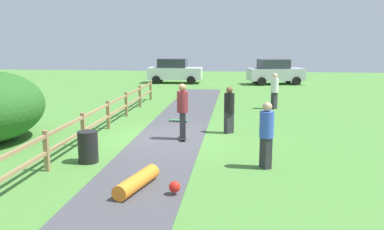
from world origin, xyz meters
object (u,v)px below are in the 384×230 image
skater_fallen (140,182)px  bystander_blue (266,132)px  skateboard_loose (179,120)px  bystander_white (275,89)px  bystander_black (229,108)px  skater_riding (183,108)px  parked_car_silver (275,72)px  trash_bin (88,147)px  parked_car_white (174,71)px

skater_fallen → bystander_blue: size_ratio=0.93×
skateboard_loose → bystander_white: bystander_white is taller
bystander_black → skater_riding: bearing=-142.6°
bystander_white → parked_car_silver: bearing=84.9°
skater_fallen → bystander_white: bystander_white is taller
skater_fallen → parked_car_silver: bearing=77.6°
skater_riding → parked_car_silver: bearing=75.4°
skater_fallen → bystander_black: bystander_black is taller
trash_bin → parked_car_white: bearing=92.2°
bystander_white → parked_car_white: bearing=120.9°
trash_bin → skater_fallen: (1.96, -1.95, -0.25)m
trash_bin → bystander_white: (5.98, 9.61, 0.53)m
skater_fallen → bystander_white: bearing=70.8°
skater_fallen → parked_car_silver: 23.45m
bystander_blue → parked_car_silver: bearing=84.4°
trash_bin → parked_car_white: 20.98m
skater_riding → parked_car_white: (-3.11, 18.08, -0.15)m
skater_riding → skater_fallen: bearing=-94.0°
trash_bin → skateboard_loose: trash_bin is taller
trash_bin → skater_fallen: 2.77m
trash_bin → bystander_black: size_ratio=0.52×
skater_riding → bystander_white: 7.68m
skater_fallen → parked_car_silver: parked_car_silver is taller
parked_car_silver → skater_fallen: bearing=-102.4°
skater_riding → skateboard_loose: (-0.57, 2.94, -1.02)m
bystander_blue → parked_car_white: 21.68m
bystander_black → parked_car_white: bearing=105.5°
bystander_blue → trash_bin: bearing=-179.4°
trash_bin → skater_riding: 3.73m
bystander_white → parked_car_white: size_ratio=0.42×
trash_bin → bystander_black: 5.63m
bystander_blue → skateboard_loose: bearing=119.2°
bystander_white → parked_car_silver: (1.01, 11.34, -0.02)m
skateboard_loose → parked_car_white: size_ratio=0.20×
parked_car_white → skater_fallen: bearing=-83.1°
skateboard_loose → bystander_blue: 6.66m
skater_fallen → trash_bin: bearing=135.2°
bystander_black → bystander_white: size_ratio=0.98×
skater_fallen → bystander_white: size_ratio=0.95×
skater_riding → skater_fallen: skater_riding is taller
trash_bin → skater_riding: skater_riding is taller
trash_bin → bystander_white: size_ratio=0.51×
skater_fallen → bystander_black: 6.35m
skater_fallen → skateboard_loose: skater_fallen is taller
bystander_blue → parked_car_white: (-5.76, 20.91, -0.04)m
skater_riding → parked_car_white: skater_riding is taller
skater_riding → bystander_blue: skater_riding is taller
skater_riding → skateboard_loose: bearing=101.0°
bystander_black → skater_fallen: bearing=-107.6°
skater_riding → skater_fallen: (-0.34, -4.82, -0.90)m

